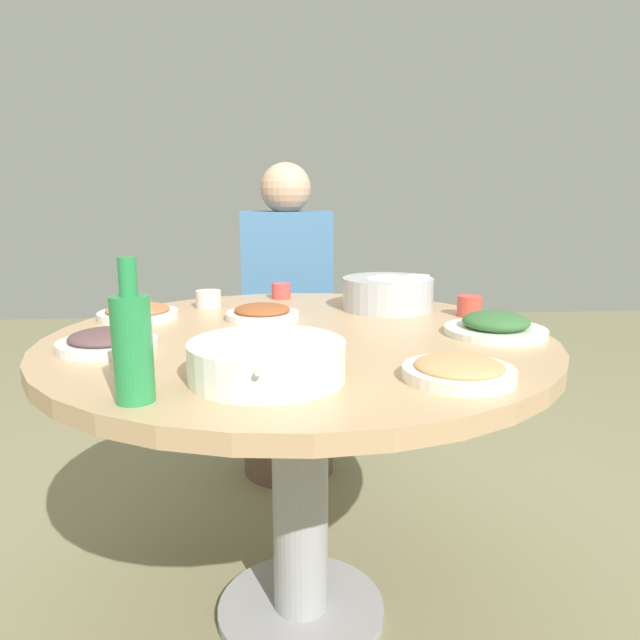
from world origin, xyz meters
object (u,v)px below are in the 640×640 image
Objects in this scene: dish_tofu_braise at (138,312)px; stool_for_diner_left at (288,415)px; dish_greens at (496,326)px; diner_left at (287,280)px; tea_cup_near at (281,291)px; tea_cup_far at (208,299)px; green_bottle at (132,345)px; tea_cup_side at (469,306)px; soup_bowl at (267,361)px; dish_eggplant at (107,341)px; dish_shrimp at (459,370)px; rice_bowl at (388,293)px; dish_stirfry at (262,313)px; round_dining_table at (300,392)px.

stool_for_diner_left is at bearing 147.12° from dish_tofu_braise.
dish_greens is 0.32× the size of diner_left.
tea_cup_far reaches higher than tea_cup_near.
green_bottle is 3.51× the size of tea_cup_side.
tea_cup_far is (-0.72, -0.19, -0.01)m from soup_bowl.
dish_eggplant is at bearing -85.30° from dish_greens.
diner_left reaches higher than tea_cup_side.
green_bottle is (0.08, -0.57, 0.08)m from dish_shrimp.
dish_eggplant is 1.00× the size of dish_tofu_braise.
stool_for_diner_left is at bearing -151.11° from dish_greens.
rice_bowl is 0.35× the size of diner_left.
dish_stirfry is at bearing -6.49° from stool_for_diner_left.
round_dining_table is at bearing 1.15° from diner_left.
stool_for_diner_left is (-0.65, 0.42, -0.56)m from dish_tofu_braise.
dish_shrimp reaches higher than stool_for_diner_left.
dish_tofu_braise is 0.70m from green_bottle.
dish_stirfry is 0.68m from diner_left.
dish_stirfry is 2.93× the size of tea_cup_side.
dish_greens is at bearing -1.12° from tea_cup_side.
soup_bowl is 0.54m from dish_stirfry.
green_bottle reaches higher than dish_eggplant.
green_bottle is at bearing -32.36° from round_dining_table.
dish_tofu_braise is at bearing -32.88° from diner_left.
tea_cup_side is at bearing 111.59° from round_dining_table.
dish_shrimp is at bearing 13.57° from diner_left.
round_dining_table is at bearing -142.96° from dish_shrimp.
dish_tofu_braise is at bearing -129.81° from dish_shrimp.
tea_cup_near is (-0.86, 0.03, -0.01)m from soup_bowl.
dish_shrimp is at bearing -19.43° from tea_cup_side.
rice_bowl is 0.82m from dish_eggplant.
dish_greens is (0.34, 0.21, -0.03)m from rice_bowl.
green_bottle reaches higher than tea_cup_side.
diner_left is (-1.33, 0.27, -0.09)m from green_bottle.
rice_bowl is 3.92× the size of tea_cup_side.
soup_bowl is 0.42× the size of diner_left.
round_dining_table is 17.91× the size of tea_cup_side.
dish_stirfry is at bearing 163.40° from green_bottle.
tea_cup_side is 0.84m from diner_left.
round_dining_table is 5.10× the size of green_bottle.
dish_eggplant is at bearing -22.90° from diner_left.
dish_greens is at bearing 28.89° from stool_for_diner_left.
dish_tofu_braise is at bearing -83.02° from rice_bowl.
diner_left is at bearing -152.54° from rice_bowl.
dish_stirfry is (0.03, 0.34, -0.00)m from dish_tofu_braise.
tea_cup_near is at bearing -175.44° from round_dining_table.
dish_shrimp is at bearing 85.63° from soup_bowl.
dish_eggplant is 0.91× the size of green_bottle.
soup_bowl is 1.30× the size of dish_greens.
diner_left is (-1.25, -0.30, -0.01)m from dish_shrimp.
tea_cup_far reaches higher than dish_stirfry.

